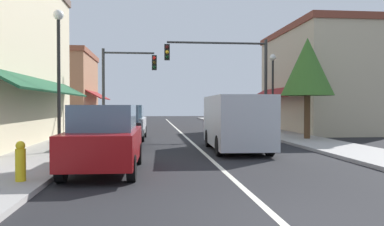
{
  "coord_description": "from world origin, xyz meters",
  "views": [
    {
      "loc": [
        -1.96,
        -5.5,
        1.77
      ],
      "look_at": [
        -0.07,
        12.41,
        1.41
      ],
      "focal_mm": 37.01,
      "sensor_mm": 36.0,
      "label": 1
    }
  ],
  "objects_px": {
    "parked_car_second_left": "(120,127)",
    "tree_right_near": "(307,67)",
    "fire_hydrant": "(20,161)",
    "parked_car_nearest_left": "(105,139)",
    "parked_car_third_left": "(128,122)",
    "traffic_signal_mast_arm": "(230,68)",
    "van_in_lane": "(236,121)",
    "street_lamp_left_near": "(59,58)",
    "traffic_signal_left_corner": "(122,77)",
    "street_lamp_right_mid": "(273,81)"
  },
  "relations": [
    {
      "from": "parked_car_second_left",
      "to": "tree_right_near",
      "type": "bearing_deg",
      "value": 12.45
    },
    {
      "from": "parked_car_second_left",
      "to": "traffic_signal_left_corner",
      "type": "bearing_deg",
      "value": 91.89
    },
    {
      "from": "traffic_signal_left_corner",
      "to": "van_in_lane",
      "type": "bearing_deg",
      "value": -62.17
    },
    {
      "from": "parked_car_second_left",
      "to": "street_lamp_left_near",
      "type": "relative_size",
      "value": 0.81
    },
    {
      "from": "parked_car_nearest_left",
      "to": "street_lamp_left_near",
      "type": "bearing_deg",
      "value": 118.79
    },
    {
      "from": "street_lamp_right_mid",
      "to": "tree_right_near",
      "type": "relative_size",
      "value": 0.92
    },
    {
      "from": "van_in_lane",
      "to": "street_lamp_right_mid",
      "type": "xyz_separation_m",
      "value": [
        3.7,
        7.1,
        2.02
      ]
    },
    {
      "from": "van_in_lane",
      "to": "street_lamp_right_mid",
      "type": "bearing_deg",
      "value": 64.0
    },
    {
      "from": "parked_car_second_left",
      "to": "street_lamp_right_mid",
      "type": "distance_m",
      "value": 10.18
    },
    {
      "from": "fire_hydrant",
      "to": "traffic_signal_mast_arm",
      "type": "bearing_deg",
      "value": 61.68
    },
    {
      "from": "parked_car_second_left",
      "to": "traffic_signal_mast_arm",
      "type": "xyz_separation_m",
      "value": [
        5.86,
        6.05,
        3.02
      ]
    },
    {
      "from": "parked_car_nearest_left",
      "to": "street_lamp_right_mid",
      "type": "xyz_separation_m",
      "value": [
        8.19,
        11.59,
        2.29
      ]
    },
    {
      "from": "parked_car_nearest_left",
      "to": "tree_right_near",
      "type": "distance_m",
      "value": 12.45
    },
    {
      "from": "van_in_lane",
      "to": "traffic_signal_left_corner",
      "type": "relative_size",
      "value": 1.0
    },
    {
      "from": "parked_car_second_left",
      "to": "traffic_signal_mast_arm",
      "type": "relative_size",
      "value": 0.68
    },
    {
      "from": "street_lamp_left_near",
      "to": "street_lamp_right_mid",
      "type": "xyz_separation_m",
      "value": [
        10.22,
        7.67,
        -0.26
      ]
    },
    {
      "from": "traffic_signal_mast_arm",
      "to": "traffic_signal_left_corner",
      "type": "xyz_separation_m",
      "value": [
        -6.32,
        1.85,
        -0.43
      ]
    },
    {
      "from": "traffic_signal_mast_arm",
      "to": "parked_car_second_left",
      "type": "bearing_deg",
      "value": -134.1
    },
    {
      "from": "traffic_signal_mast_arm",
      "to": "street_lamp_right_mid",
      "type": "height_order",
      "value": "traffic_signal_mast_arm"
    },
    {
      "from": "traffic_signal_mast_arm",
      "to": "fire_hydrant",
      "type": "relative_size",
      "value": 6.95
    },
    {
      "from": "tree_right_near",
      "to": "fire_hydrant",
      "type": "distance_m",
      "value": 14.76
    },
    {
      "from": "traffic_signal_left_corner",
      "to": "tree_right_near",
      "type": "distance_m",
      "value": 10.99
    },
    {
      "from": "street_lamp_left_near",
      "to": "traffic_signal_left_corner",
      "type": "bearing_deg",
      "value": 81.44
    },
    {
      "from": "van_in_lane",
      "to": "tree_right_near",
      "type": "height_order",
      "value": "tree_right_near"
    },
    {
      "from": "parked_car_nearest_left",
      "to": "parked_car_third_left",
      "type": "height_order",
      "value": "same"
    },
    {
      "from": "parked_car_nearest_left",
      "to": "tree_right_near",
      "type": "bearing_deg",
      "value": 44.33
    },
    {
      "from": "van_in_lane",
      "to": "traffic_signal_mast_arm",
      "type": "bearing_deg",
      "value": 81.7
    },
    {
      "from": "street_lamp_left_near",
      "to": "tree_right_near",
      "type": "height_order",
      "value": "street_lamp_left_near"
    },
    {
      "from": "traffic_signal_left_corner",
      "to": "parked_car_second_left",
      "type": "bearing_deg",
      "value": -86.67
    },
    {
      "from": "tree_right_near",
      "to": "van_in_lane",
      "type": "bearing_deg",
      "value": -139.3
    },
    {
      "from": "parked_car_second_left",
      "to": "fire_hydrant",
      "type": "bearing_deg",
      "value": -102.8
    },
    {
      "from": "parked_car_second_left",
      "to": "street_lamp_left_near",
      "type": "xyz_separation_m",
      "value": [
        -1.97,
        -2.15,
        2.54
      ]
    },
    {
      "from": "parked_car_second_left",
      "to": "street_lamp_left_near",
      "type": "height_order",
      "value": "street_lamp_left_near"
    },
    {
      "from": "parked_car_second_left",
      "to": "tree_right_near",
      "type": "distance_m",
      "value": 9.62
    },
    {
      "from": "parked_car_nearest_left",
      "to": "street_lamp_right_mid",
      "type": "relative_size",
      "value": 0.88
    },
    {
      "from": "parked_car_second_left",
      "to": "traffic_signal_left_corner",
      "type": "xyz_separation_m",
      "value": [
        -0.46,
        7.9,
        2.59
      ]
    },
    {
      "from": "tree_right_near",
      "to": "street_lamp_left_near",
      "type": "bearing_deg",
      "value": -158.23
    },
    {
      "from": "traffic_signal_mast_arm",
      "to": "fire_hydrant",
      "type": "distance_m",
      "value": 15.98
    },
    {
      "from": "traffic_signal_mast_arm",
      "to": "traffic_signal_left_corner",
      "type": "relative_size",
      "value": 1.16
    },
    {
      "from": "van_in_lane",
      "to": "street_lamp_left_near",
      "type": "bearing_deg",
      "value": -173.42
    },
    {
      "from": "street_lamp_left_near",
      "to": "parked_car_second_left",
      "type": "bearing_deg",
      "value": 47.45
    },
    {
      "from": "traffic_signal_mast_arm",
      "to": "traffic_signal_left_corner",
      "type": "distance_m",
      "value": 6.6
    },
    {
      "from": "traffic_signal_left_corner",
      "to": "street_lamp_right_mid",
      "type": "xyz_separation_m",
      "value": [
        8.7,
        -2.38,
        -0.31
      ]
    },
    {
      "from": "traffic_signal_left_corner",
      "to": "traffic_signal_mast_arm",
      "type": "bearing_deg",
      "value": -16.31
    },
    {
      "from": "van_in_lane",
      "to": "tree_right_near",
      "type": "bearing_deg",
      "value": 42.22
    },
    {
      "from": "street_lamp_right_mid",
      "to": "parked_car_third_left",
      "type": "bearing_deg",
      "value": -168.31
    },
    {
      "from": "parked_car_nearest_left",
      "to": "parked_car_second_left",
      "type": "relative_size",
      "value": 1.0
    },
    {
      "from": "traffic_signal_left_corner",
      "to": "street_lamp_right_mid",
      "type": "relative_size",
      "value": 1.11
    },
    {
      "from": "van_in_lane",
      "to": "street_lamp_left_near",
      "type": "relative_size",
      "value": 1.02
    },
    {
      "from": "tree_right_near",
      "to": "parked_car_nearest_left",
      "type": "bearing_deg",
      "value": -137.05
    }
  ]
}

